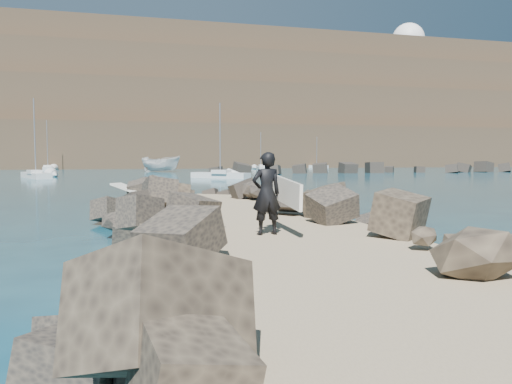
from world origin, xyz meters
TOP-DOWN VIEW (x-y plane):
  - ground at (0.00, 0.00)m, footprint 800.00×800.00m
  - jetty at (0.00, -2.00)m, footprint 6.00×26.00m
  - riprap_left at (-2.90, -1.50)m, footprint 2.60×22.00m
  - riprap_right at (2.90, -1.50)m, footprint 2.60×22.00m
  - breakwater_secondary at (35.00, 55.00)m, footprint 52.00×4.00m
  - headland at (10.00, 160.00)m, footprint 360.00×140.00m
  - surfboard_resting at (-2.95, 5.60)m, footprint 1.84×1.97m
  - boat_imported at (2.16, 69.61)m, footprint 7.15×5.34m
  - surfer_with_board at (-0.03, -2.35)m, footprint 0.87×2.37m
  - radome at (95.08, 148.93)m, footprint 11.50×11.50m
  - sailboat_f at (36.89, 88.69)m, footprint 3.77×5.59m
  - sailboat_d at (22.22, 81.19)m, footprint 2.07×6.21m
  - sailboat_a at (-13.32, 47.83)m, footprint 4.43×7.75m
  - sailboat_c at (7.05, 42.54)m, footprint 6.26×6.16m
  - sailboat_e at (-17.31, 84.66)m, footprint 2.68×7.89m
  - headland_buildings at (16.81, 152.19)m, footprint 137.50×30.50m

SIDE VIEW (x-z plane):
  - ground at x=0.00m, z-range 0.00..0.00m
  - jetty at x=0.00m, z-range 0.00..0.60m
  - sailboat_e at x=-17.31m, z-range -4.28..4.98m
  - sailboat_a at x=-13.32m, z-range -4.25..4.94m
  - sailboat_c at x=7.05m, z-range -3.98..4.68m
  - sailboat_d at x=22.22m, z-range -3.37..4.07m
  - sailboat_f at x=36.89m, z-range -3.14..3.84m
  - riprap_left at x=-2.90m, z-range 0.00..1.00m
  - riprap_right at x=2.90m, z-range 0.00..1.00m
  - breakwater_secondary at x=35.00m, z-range 0.00..1.20m
  - surfboard_resting at x=-2.95m, z-range 1.00..1.07m
  - boat_imported at x=2.16m, z-range 0.00..2.60m
  - surfer_with_board at x=-0.03m, z-range 0.61..2.52m
  - headland at x=10.00m, z-range 0.00..32.00m
  - headland_buildings at x=16.81m, z-range 31.47..36.47m
  - radome at x=95.08m, z-range 33.48..51.69m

